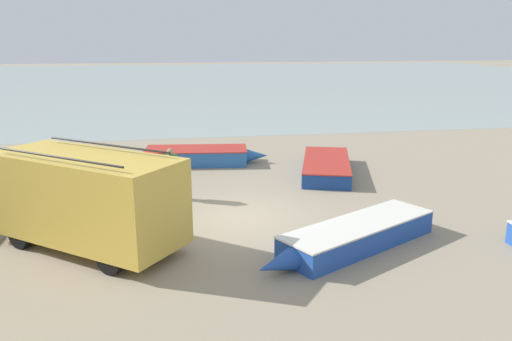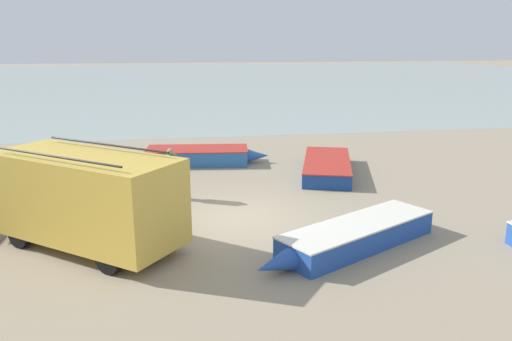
{
  "view_description": "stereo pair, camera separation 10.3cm",
  "coord_description": "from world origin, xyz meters",
  "px_view_note": "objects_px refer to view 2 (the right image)",
  "views": [
    {
      "loc": [
        -1.83,
        -13.2,
        4.87
      ],
      "look_at": [
        0.72,
        1.32,
        1.0
      ],
      "focal_mm": 35.0,
      "sensor_mm": 36.0,
      "label": 1
    },
    {
      "loc": [
        -1.73,
        -13.22,
        4.87
      ],
      "look_at": [
        0.72,
        1.32,
        1.0
      ],
      "focal_mm": 35.0,
      "sensor_mm": 36.0,
      "label": 2
    }
  ],
  "objects_px": {
    "fishing_rowboat_0": "(327,166)",
    "fishing_rowboat_4": "(201,156)",
    "parked_van": "(86,197)",
    "fishing_rowboat_3": "(352,236)",
    "fishing_rowboat_2": "(67,174)",
    "fisherman_1": "(171,169)"
  },
  "relations": [
    {
      "from": "parked_van",
      "to": "fisherman_1",
      "type": "xyz_separation_m",
      "value": [
        2.01,
        3.51,
        -0.29
      ]
    },
    {
      "from": "fisherman_1",
      "to": "parked_van",
      "type": "bearing_deg",
      "value": 116.13
    },
    {
      "from": "parked_van",
      "to": "fishing_rowboat_3",
      "type": "height_order",
      "value": "parked_van"
    },
    {
      "from": "fisherman_1",
      "to": "fishing_rowboat_0",
      "type": "bearing_deg",
      "value": -102.71
    },
    {
      "from": "fishing_rowboat_2",
      "to": "parked_van",
      "type": "bearing_deg",
      "value": -18.5
    },
    {
      "from": "fishing_rowboat_3",
      "to": "fishing_rowboat_4",
      "type": "relative_size",
      "value": 1.01
    },
    {
      "from": "fisherman_1",
      "to": "fishing_rowboat_3",
      "type": "bearing_deg",
      "value": -171.69
    },
    {
      "from": "fishing_rowboat_0",
      "to": "fishing_rowboat_4",
      "type": "xyz_separation_m",
      "value": [
        -4.61,
        2.24,
        0.05
      ]
    },
    {
      "from": "fishing_rowboat_3",
      "to": "fishing_rowboat_0",
      "type": "bearing_deg",
      "value": -130.98
    },
    {
      "from": "fishing_rowboat_4",
      "to": "fishing_rowboat_3",
      "type": "bearing_deg",
      "value": -64.84
    },
    {
      "from": "fishing_rowboat_0",
      "to": "fishing_rowboat_4",
      "type": "height_order",
      "value": "fishing_rowboat_4"
    },
    {
      "from": "fishing_rowboat_0",
      "to": "parked_van",
      "type": "bearing_deg",
      "value": 144.04
    },
    {
      "from": "fishing_rowboat_3",
      "to": "fishing_rowboat_4",
      "type": "xyz_separation_m",
      "value": [
        -3.07,
        9.16,
        0.02
      ]
    },
    {
      "from": "fishing_rowboat_2",
      "to": "fishing_rowboat_3",
      "type": "relative_size",
      "value": 0.85
    },
    {
      "from": "fishing_rowboat_2",
      "to": "fishing_rowboat_3",
      "type": "xyz_separation_m",
      "value": [
        7.86,
        -7.01,
        -0.03
      ]
    },
    {
      "from": "fishing_rowboat_0",
      "to": "fishing_rowboat_4",
      "type": "distance_m",
      "value": 5.13
    },
    {
      "from": "fishing_rowboat_3",
      "to": "fisherman_1",
      "type": "bearing_deg",
      "value": -76.01
    },
    {
      "from": "fishing_rowboat_3",
      "to": "fisherman_1",
      "type": "relative_size",
      "value": 3.13
    },
    {
      "from": "fishing_rowboat_2",
      "to": "fisherman_1",
      "type": "height_order",
      "value": "fisherman_1"
    },
    {
      "from": "parked_van",
      "to": "fisherman_1",
      "type": "bearing_deg",
      "value": -81.45
    },
    {
      "from": "parked_van",
      "to": "fishing_rowboat_3",
      "type": "relative_size",
      "value": 0.96
    },
    {
      "from": "fishing_rowboat_2",
      "to": "fishing_rowboat_3",
      "type": "bearing_deg",
      "value": 14.53
    }
  ]
}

